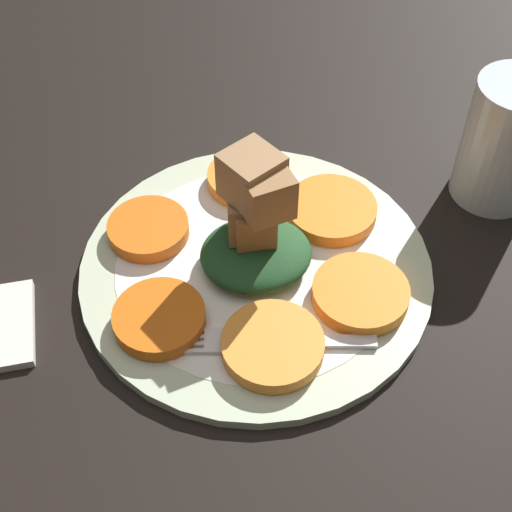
# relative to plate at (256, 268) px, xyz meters

# --- Properties ---
(table_slab) EXTENTS (1.20, 1.20, 0.02)m
(table_slab) POSITION_rel_plate_xyz_m (0.00, 0.00, -0.02)
(table_slab) COLOR black
(table_slab) RESTS_ON ground
(plate) EXTENTS (0.30, 0.30, 0.01)m
(plate) POSITION_rel_plate_xyz_m (0.00, 0.00, 0.00)
(plate) COLOR beige
(plate) RESTS_ON table_slab
(carrot_slice_0) EXTENTS (0.08, 0.08, 0.01)m
(carrot_slice_0) POSITION_rel_plate_xyz_m (0.08, -0.06, 0.01)
(carrot_slice_0) COLOR orange
(carrot_slice_0) RESTS_ON plate
(carrot_slice_1) EXTENTS (0.08, 0.08, 0.01)m
(carrot_slice_1) POSITION_rel_plate_xyz_m (0.08, 0.04, 0.01)
(carrot_slice_1) COLOR orange
(carrot_slice_1) RESTS_ON plate
(carrot_slice_2) EXTENTS (0.07, 0.07, 0.01)m
(carrot_slice_2) POSITION_rel_plate_xyz_m (0.01, 0.10, 0.01)
(carrot_slice_2) COLOR orange
(carrot_slice_2) RESTS_ON plate
(carrot_slice_3) EXTENTS (0.07, 0.07, 0.01)m
(carrot_slice_3) POSITION_rel_plate_xyz_m (-0.09, 0.05, 0.01)
(carrot_slice_3) COLOR orange
(carrot_slice_3) RESTS_ON plate
(carrot_slice_4) EXTENTS (0.07, 0.07, 0.01)m
(carrot_slice_4) POSITION_rel_plate_xyz_m (-0.09, -0.05, 0.01)
(carrot_slice_4) COLOR #D45F12
(carrot_slice_4) RESTS_ON plate
(carrot_slice_5) EXTENTS (0.08, 0.08, 0.01)m
(carrot_slice_5) POSITION_rel_plate_xyz_m (-0.01, -0.09, 0.01)
(carrot_slice_5) COLOR orange
(carrot_slice_5) RESTS_ON plate
(center_pile) EXTENTS (0.10, 0.09, 0.11)m
(center_pile) POSITION_rel_plate_xyz_m (0.00, 0.01, 0.05)
(center_pile) COLOR #1E4723
(center_pile) RESTS_ON plate
(fork) EXTENTS (0.18, 0.06, 0.00)m
(fork) POSITION_rel_plate_xyz_m (-0.02, -0.08, 0.01)
(fork) COLOR silver
(fork) RESTS_ON plate
(water_glass) EXTENTS (0.08, 0.08, 0.12)m
(water_glass) POSITION_rel_plate_xyz_m (0.24, 0.05, 0.06)
(water_glass) COLOR silver
(water_glass) RESTS_ON table_slab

